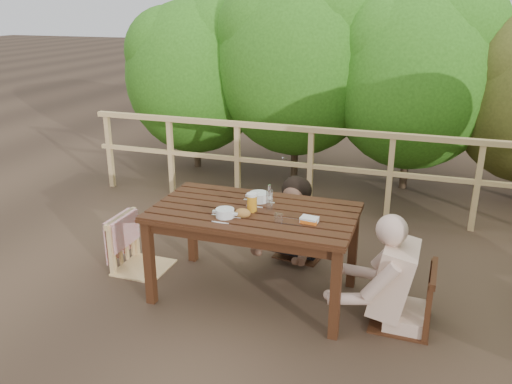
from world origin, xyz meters
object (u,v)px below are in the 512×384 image
(table, at_px, (254,254))
(bottle, at_px, (269,198))
(butter_tub, at_px, (309,221))
(soup_far, at_px, (259,198))
(woman, at_px, (303,192))
(beer_glass, at_px, (252,203))
(chair_left, at_px, (140,222))
(bread_roll, at_px, (243,213))
(tumbler, at_px, (279,219))
(diner_right, at_px, (413,238))
(soup_near, at_px, (225,214))
(chair_far, at_px, (302,213))
(chair_right, at_px, (406,269))

(table, bearing_deg, bottle, 19.79)
(butter_tub, bearing_deg, bottle, 163.67)
(soup_far, xyz_separation_m, butter_tub, (0.50, -0.30, -0.02))
(table, bearing_deg, woman, 77.54)
(beer_glass, bearing_deg, chair_left, 174.07)
(bread_roll, bearing_deg, tumbler, -3.89)
(diner_right, xyz_separation_m, soup_near, (-1.40, -0.17, 0.07))
(bread_roll, bearing_deg, chair_far, 76.93)
(table, height_order, chair_left, chair_left)
(chair_far, distance_m, chair_right, 1.35)
(diner_right, bearing_deg, chair_right, 91.52)
(chair_left, bearing_deg, chair_right, -92.47)
(butter_tub, bearing_deg, chair_right, 11.78)
(chair_left, distance_m, soup_far, 1.14)
(beer_glass, xyz_separation_m, tumbler, (0.26, -0.15, -0.04))
(butter_tub, bearing_deg, soup_far, 155.29)
(chair_far, distance_m, soup_near, 1.18)
(chair_left, bearing_deg, bottle, -91.51)
(table, distance_m, beer_glass, 0.46)
(woman, relative_size, soup_near, 5.26)
(diner_right, bearing_deg, soup_near, 98.64)
(chair_right, xyz_separation_m, bread_roll, (-1.25, -0.11, 0.33))
(chair_far, distance_m, bread_roll, 1.09)
(chair_left, height_order, bottle, bottle)
(bottle, height_order, tumbler, bottle)
(chair_far, distance_m, beer_glass, 0.98)
(beer_glass, height_order, butter_tub, beer_glass)
(bread_roll, distance_m, butter_tub, 0.52)
(woman, relative_size, butter_tub, 9.74)
(chair_right, bearing_deg, soup_far, -99.17)
(diner_right, distance_m, soup_far, 1.28)
(soup_far, bearing_deg, chair_right, -10.70)
(diner_right, height_order, bottle, diner_right)
(beer_glass, bearing_deg, soup_near, -129.04)
(woman, distance_m, bread_roll, 1.06)
(soup_far, bearing_deg, woman, 72.40)
(chair_left, relative_size, bottle, 4.23)
(chair_left, distance_m, diner_right, 2.37)
(chair_right, height_order, bottle, bottle)
(chair_left, bearing_deg, chair_far, -59.05)
(soup_near, height_order, beer_glass, beer_glass)
(tumbler, bearing_deg, bottle, 123.62)
(chair_left, xyz_separation_m, soup_near, (0.95, -0.31, 0.32))
(soup_near, xyz_separation_m, tumbler, (0.42, 0.04, -0.00))
(chair_left, xyz_separation_m, chair_right, (2.32, -0.13, -0.01))
(chair_left, distance_m, chair_right, 2.33)
(soup_near, distance_m, soup_far, 0.43)
(woman, distance_m, butter_tub, 1.03)
(soup_far, height_order, beer_glass, beer_glass)
(chair_left, xyz_separation_m, beer_glass, (1.11, -0.11, 0.36))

